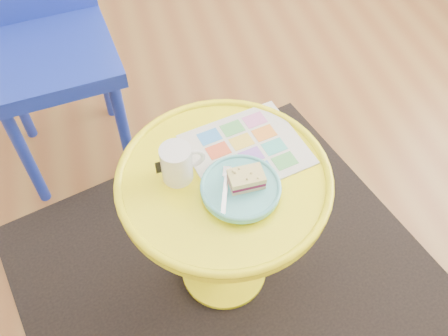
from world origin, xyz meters
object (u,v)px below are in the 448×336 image
object	(u,v)px
chair	(39,26)
newspaper	(246,149)
side_table	(224,209)
mug	(177,163)
plate	(241,188)

from	to	relation	value
chair	newspaper	bearing A→B (deg)	-58.60
side_table	newspaper	world-z (taller)	newspaper
mug	newspaper	bearing A→B (deg)	10.12
side_table	plate	xyz separation A→B (m)	(0.03, -0.06, 0.17)
chair	mug	distance (m)	0.77
side_table	plate	world-z (taller)	plate
chair	plate	size ratio (longest dim) A/B	4.83
newspaper	mug	xyz separation A→B (m)	(-0.19, -0.04, 0.05)
mug	plate	bearing A→B (deg)	-34.74
chair	plate	bearing A→B (deg)	-66.31
side_table	chair	size ratio (longest dim) A/B	0.58
side_table	plate	size ratio (longest dim) A/B	2.80
mug	plate	world-z (taller)	mug
side_table	newspaper	bearing A→B (deg)	41.54
side_table	plate	distance (m)	0.18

